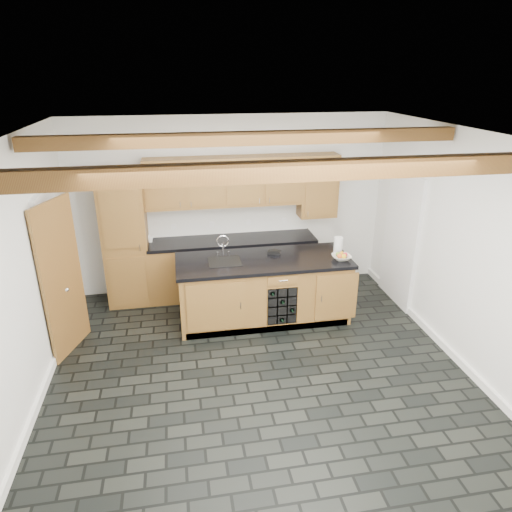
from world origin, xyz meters
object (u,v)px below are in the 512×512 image
Objects in this scene: kitchen_scale at (274,252)px; paper_towel at (338,245)px; island at (264,289)px; fruit_bowl at (341,257)px.

paper_towel reaches higher than kitchen_scale.
island is at bearing -176.21° from paper_towel.
island is 1.20m from fruit_bowl.
kitchen_scale is 0.97m from fruit_bowl.
paper_towel is (0.04, 0.27, 0.08)m from fruit_bowl.
island is 11.75× the size of kitchen_scale.
paper_towel is at bearing 3.79° from island.
island is 0.56m from kitchen_scale.
paper_towel is (1.11, 0.07, 0.58)m from island.
kitchen_scale is at bearing 172.76° from paper_towel.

